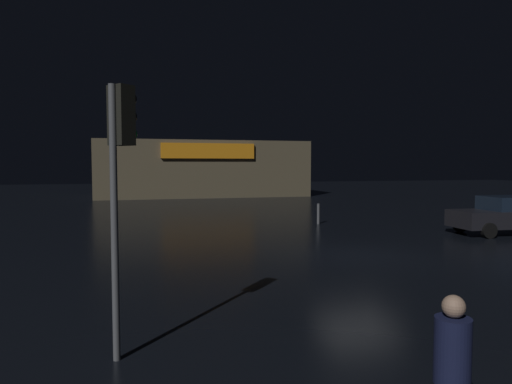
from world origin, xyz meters
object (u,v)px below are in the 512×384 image
at_px(car_near, 507,215).
at_px(traffic_signal_opposite, 121,149).
at_px(pedestrian, 452,367).
at_px(store_building, 201,169).

bearing_deg(car_near, traffic_signal_opposite, -150.56).
relative_size(car_near, pedestrian, 2.77).
bearing_deg(traffic_signal_opposite, car_near, 29.44).
bearing_deg(car_near, pedestrian, -135.43).
height_order(traffic_signal_opposite, pedestrian, traffic_signal_opposite).
xyz_separation_m(store_building, traffic_signal_opposite, (-6.29, -36.19, 0.58)).
bearing_deg(store_building, traffic_signal_opposite, -99.86).
height_order(car_near, pedestrian, pedestrian).
relative_size(store_building, traffic_signal_opposite, 4.67).
bearing_deg(car_near, store_building, 107.69).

